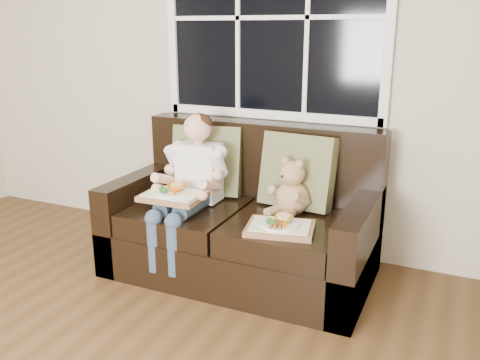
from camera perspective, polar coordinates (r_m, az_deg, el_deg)
The scene contains 8 objects.
window_back at distance 3.60m, azimuth 3.66°, elevation 17.74°, with size 1.62×0.04×1.37m.
loveseat at distance 3.41m, azimuth 0.46°, elevation -5.22°, with size 1.70×0.92×0.96m.
pillow_left at distance 3.57m, azimuth -3.68°, elevation 2.20°, with size 0.52×0.31×0.50m.
pillow_right at distance 3.32m, azimuth 6.48°, elevation 0.99°, with size 0.50×0.26×0.49m.
child at distance 3.33m, azimuth -5.46°, elevation 0.51°, with size 0.41×0.60×0.93m.
teddy_bear at distance 3.21m, azimuth 5.86°, elevation -1.24°, with size 0.27×0.31×0.37m.
tray_left at distance 3.24m, azimuth -7.49°, elevation -1.60°, with size 0.39×0.31×0.09m.
tray_right at distance 2.97m, azimuth 4.54°, elevation -5.23°, with size 0.44×0.37×0.09m.
Camera 1 is at (1.78, -0.88, 1.58)m, focal length 38.00 mm.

